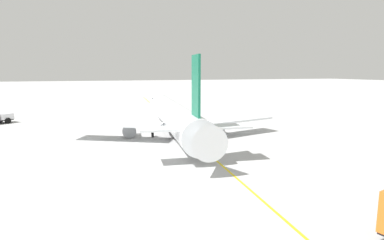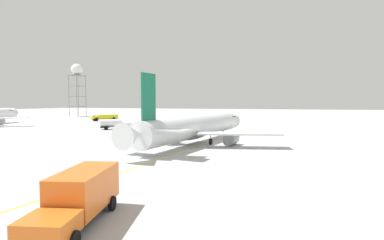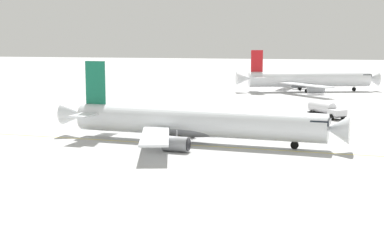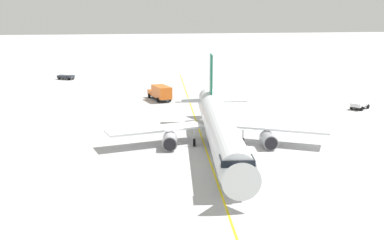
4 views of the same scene
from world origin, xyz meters
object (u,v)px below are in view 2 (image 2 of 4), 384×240
Objects in this scene: catering_truck_truck at (80,195)px; fuel_tanker_truck at (115,124)px; airliner_main at (196,127)px; radar_tower at (77,72)px; fire_tender_truck at (105,117)px.

fuel_tanker_truck is (-34.78, 55.83, -0.11)m from catering_truck_truck.
catering_truck_truck is 65.78m from fuel_tanker_truck.
radar_tower is (-92.49, 77.91, 20.74)m from airliner_main.
fuel_tanker_truck reaches higher than fire_tender_truck.
radar_tower is at bearing -90.42° from fire_tender_truck.
airliner_main is at bearing 172.40° from catering_truck_truck.
catering_truck_truck is 1.08× the size of fuel_tanker_truck.
airliner_main is at bearing -71.03° from fuel_tanker_truck.
catering_truck_truck is (4.61, -37.08, -1.16)m from airliner_main.
radar_tower is at bearing 97.34° from fuel_tanker_truck.
fuel_tanker_truck is 0.29× the size of radar_tower.
catering_truck_truck is 152.09m from radar_tower.
catering_truck_truck is at bearing 70.36° from fire_tender_truck.
airliner_main is 4.15× the size of fire_tender_truck.
radar_tower reaches higher than fuel_tanker_truck.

